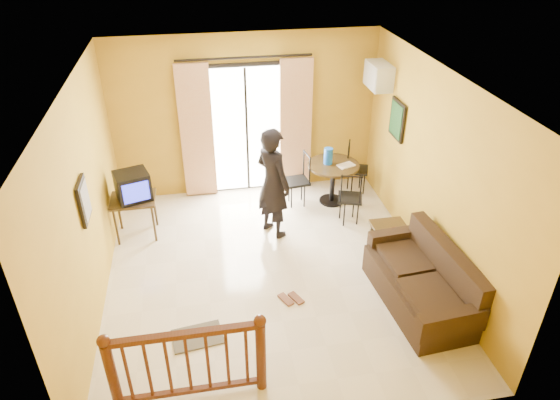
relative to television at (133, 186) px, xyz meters
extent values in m
plane|color=beige|center=(1.87, -1.30, -0.88)|extent=(5.00, 5.00, 0.00)
plane|color=white|center=(1.87, -1.30, 1.92)|extent=(5.00, 5.00, 0.00)
plane|color=#B78C23|center=(1.87, 1.20, 0.52)|extent=(4.50, 0.00, 4.50)
plane|color=#B78C23|center=(1.87, -3.80, 0.52)|extent=(4.50, 0.00, 4.50)
plane|color=#B78C23|center=(-0.38, -1.30, 0.52)|extent=(0.00, 5.00, 5.00)
plane|color=#B78C23|center=(4.12, -1.30, 0.52)|extent=(0.00, 5.00, 5.00)
cube|color=black|center=(1.87, 1.19, 0.27)|extent=(1.34, 0.03, 2.34)
cube|color=white|center=(1.87, 1.15, 0.27)|extent=(1.20, 0.04, 2.20)
cube|color=black|center=(1.87, 1.13, 0.27)|extent=(0.04, 0.02, 2.20)
cube|color=beige|center=(1.02, 1.10, 0.32)|extent=(0.55, 0.08, 2.35)
cube|color=beige|center=(2.72, 1.10, 0.32)|extent=(0.55, 0.08, 2.35)
cylinder|color=black|center=(1.87, 1.10, 1.54)|extent=(2.20, 0.04, 0.04)
cube|color=black|center=(-0.03, 0.00, -0.24)|extent=(0.67, 0.56, 0.04)
cylinder|color=black|center=(-0.31, -0.22, -0.56)|extent=(0.04, 0.04, 0.65)
cylinder|color=black|center=(0.25, -0.22, -0.56)|extent=(0.04, 0.04, 0.65)
cylinder|color=black|center=(-0.31, 0.23, -0.56)|extent=(0.04, 0.04, 0.65)
cylinder|color=black|center=(0.25, 0.23, -0.56)|extent=(0.04, 0.04, 0.65)
cube|color=black|center=(0.00, 0.00, 0.00)|extent=(0.59, 0.55, 0.43)
cube|color=#2830F0|center=(0.06, -0.21, 0.00)|extent=(0.37, 0.13, 0.31)
cube|color=black|center=(-0.35, -1.50, 0.67)|extent=(0.04, 0.42, 0.52)
cube|color=#605A52|center=(-0.33, -1.50, 0.67)|extent=(0.01, 0.34, 0.44)
cylinder|color=black|center=(3.25, 0.45, -0.17)|extent=(0.88, 0.88, 0.04)
cylinder|color=black|center=(3.25, 0.45, -0.53)|extent=(0.08, 0.08, 0.71)
cylinder|color=black|center=(3.25, 0.45, -0.87)|extent=(0.43, 0.43, 0.03)
cylinder|color=blue|center=(3.16, 0.49, -0.01)|extent=(0.15, 0.15, 0.28)
cube|color=beige|center=(3.43, 0.35, -0.14)|extent=(0.32, 0.26, 0.02)
cube|color=silver|center=(3.97, 0.65, 1.27)|extent=(0.30, 0.60, 0.40)
cube|color=gray|center=(3.82, 0.65, 1.27)|extent=(0.02, 0.56, 0.36)
cube|color=black|center=(4.09, 0.00, 0.77)|extent=(0.04, 0.50, 0.60)
cube|color=black|center=(4.06, 0.00, 0.77)|extent=(0.01, 0.42, 0.52)
cube|color=black|center=(3.72, -1.27, -0.50)|extent=(0.51, 0.92, 0.04)
cube|color=black|center=(3.72, -1.27, -0.76)|extent=(0.47, 0.88, 0.03)
cube|color=black|center=(3.51, -1.68, -0.69)|extent=(0.05, 0.05, 0.39)
cube|color=black|center=(3.92, -1.68, -0.69)|extent=(0.05, 0.05, 0.39)
cube|color=black|center=(3.51, -0.86, -0.69)|extent=(0.05, 0.05, 0.39)
cube|color=black|center=(3.92, -0.86, -0.69)|extent=(0.05, 0.05, 0.39)
imported|color=brown|center=(3.72, -1.27, -0.44)|extent=(0.23, 0.23, 0.07)
cube|color=black|center=(3.67, -2.25, -0.67)|extent=(0.97, 1.74, 0.42)
cube|color=black|center=(3.98, -2.25, -0.30)|extent=(0.32, 1.69, 0.58)
cube|color=black|center=(3.67, -3.07, -0.44)|extent=(0.85, 0.23, 0.32)
cube|color=black|center=(3.67, -1.43, -0.44)|extent=(0.85, 0.23, 0.32)
cube|color=black|center=(3.62, -2.62, -0.43)|extent=(0.63, 0.73, 0.11)
cube|color=black|center=(3.62, -1.89, -0.43)|extent=(0.63, 0.73, 0.11)
imported|color=black|center=(2.08, -0.29, 0.01)|extent=(0.71, 0.77, 1.78)
cylinder|color=#471E0F|center=(-0.03, -3.20, -0.42)|extent=(0.11, 0.11, 0.92)
cylinder|color=#471E0F|center=(1.47, -3.20, -0.42)|extent=(0.11, 0.11, 0.92)
sphere|color=#471E0F|center=(-0.03, -3.20, 0.09)|extent=(0.13, 0.13, 0.13)
sphere|color=#471E0F|center=(1.47, -3.20, 0.09)|extent=(0.13, 0.13, 0.13)
cube|color=#471E0F|center=(0.72, -3.20, 0.04)|extent=(1.55, 0.08, 0.06)
cube|color=#471E0F|center=(0.72, -3.20, -0.78)|extent=(1.55, 0.06, 0.05)
cube|color=#504B40|center=(0.80, -2.36, -0.87)|extent=(0.65, 0.48, 0.02)
cube|color=brown|center=(1.98, -1.91, -0.87)|extent=(0.20, 0.27, 0.03)
cube|color=brown|center=(2.12, -1.91, -0.87)|extent=(0.20, 0.27, 0.03)
camera|label=1|loc=(1.03, -6.80, 3.67)|focal=32.00mm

